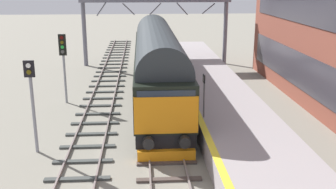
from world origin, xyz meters
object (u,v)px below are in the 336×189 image
object	(u,v)px
diesel_locomotive	(157,61)
signal_post_far	(63,59)
platform_number_sign	(204,90)
signal_post_mid	(32,96)

from	to	relation	value
diesel_locomotive	signal_post_far	bearing A→B (deg)	-177.61
signal_post_far	platform_number_sign	world-z (taller)	signal_post_far
diesel_locomotive	signal_post_far	xyz separation A→B (m)	(-5.66, -0.24, 0.30)
signal_post_mid	signal_post_far	size ratio (longest dim) A/B	0.97
signal_post_mid	platform_number_sign	size ratio (longest dim) A/B	1.99
platform_number_sign	signal_post_mid	bearing A→B (deg)	-170.55
signal_post_far	signal_post_mid	bearing A→B (deg)	-90.00
signal_post_mid	diesel_locomotive	bearing A→B (deg)	53.32
signal_post_mid	signal_post_far	distance (m)	7.36
diesel_locomotive	signal_post_mid	world-z (taller)	diesel_locomotive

